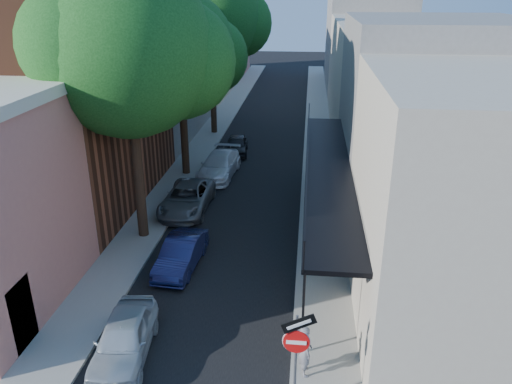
% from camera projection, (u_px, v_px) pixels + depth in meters
% --- Properties ---
extents(road_surface, '(6.00, 64.00, 0.01)m').
position_uv_depth(road_surface, '(268.00, 125.00, 40.10)').
color(road_surface, black).
rests_on(road_surface, ground).
extents(sidewalk_left, '(2.00, 64.00, 0.12)m').
position_uv_depth(sidewalk_left, '(219.00, 123.00, 40.47)').
color(sidewalk_left, gray).
rests_on(sidewalk_left, ground).
extents(sidewalk_right, '(2.00, 64.00, 0.12)m').
position_uv_depth(sidewalk_right, '(318.00, 125.00, 39.68)').
color(sidewalk_right, gray).
rests_on(sidewalk_right, ground).
extents(buildings_left, '(10.10, 59.10, 12.00)m').
position_uv_depth(buildings_left, '(145.00, 62.00, 38.00)').
color(buildings_left, tan).
rests_on(buildings_left, ground).
extents(buildings_right, '(9.80, 55.00, 10.00)m').
position_uv_depth(buildings_right, '(388.00, 72.00, 37.06)').
color(buildings_right, '#BAB099').
rests_on(buildings_right, ground).
extents(sign_post, '(0.89, 0.17, 2.99)m').
position_uv_depth(sign_post, '(297.00, 345.00, 12.32)').
color(sign_post, '#595B60').
rests_on(sign_post, ground).
extents(oak_near, '(7.48, 6.80, 11.42)m').
position_uv_depth(oak_near, '(140.00, 53.00, 19.28)').
color(oak_near, '#301F13').
rests_on(oak_near, ground).
extents(oak_mid, '(6.60, 6.00, 10.20)m').
position_uv_depth(oak_mid, '(187.00, 51.00, 26.93)').
color(oak_mid, '#301F13').
rests_on(oak_mid, ground).
extents(oak_far, '(7.70, 7.00, 11.90)m').
position_uv_depth(oak_far, '(218.00, 18.00, 34.78)').
color(oak_far, '#301F13').
rests_on(oak_far, ground).
extents(parked_car_a, '(1.86, 3.88, 1.28)m').
position_uv_depth(parked_car_a, '(124.00, 338.00, 14.71)').
color(parked_car_a, '#ABB6BD').
rests_on(parked_car_a, ground).
extents(parked_car_b, '(1.52, 3.72, 1.20)m').
position_uv_depth(parked_car_b, '(181.00, 254.00, 19.44)').
color(parked_car_b, '#161B46').
rests_on(parked_car_b, ground).
extents(parked_car_c, '(2.17, 4.63, 1.28)m').
position_uv_depth(parked_car_c, '(187.00, 198.00, 24.47)').
color(parked_car_c, slate).
rests_on(parked_car_c, ground).
extents(parked_car_d, '(2.23, 4.79, 1.35)m').
position_uv_depth(parked_car_d, '(219.00, 165.00, 28.92)').
color(parked_car_d, white).
rests_on(parked_car_d, ground).
extents(parked_car_e, '(1.71, 3.56, 1.17)m').
position_uv_depth(parked_car_e, '(237.00, 145.00, 32.93)').
color(parked_car_e, black).
rests_on(parked_car_e, ground).
extents(pedestrian, '(0.50, 0.64, 1.57)m').
position_uv_depth(pedestrian, '(305.00, 350.00, 13.82)').
color(pedestrian, slate).
rests_on(pedestrian, sidewalk_right).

